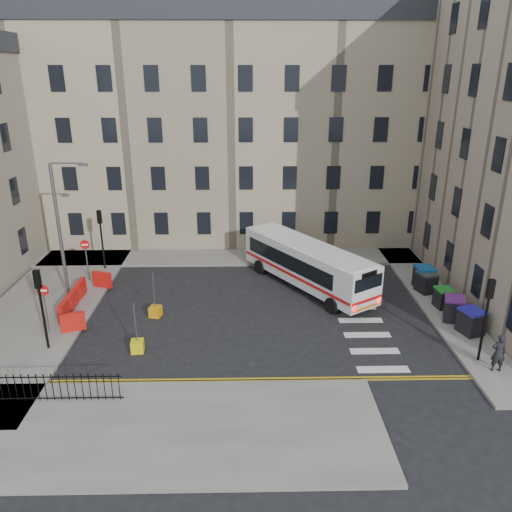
{
  "coord_description": "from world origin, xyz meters",
  "views": [
    {
      "loc": [
        -2.23,
        -25.53,
        12.91
      ],
      "look_at": [
        -1.71,
        1.02,
        3.0
      ],
      "focal_mm": 35.0,
      "sensor_mm": 36.0,
      "label": 1
    }
  ],
  "objects_px": {
    "streetlamp": "(59,230)",
    "wheelie_bin_e": "(424,277)",
    "bus": "(307,263)",
    "bollard_yellow": "(155,311)",
    "bollard_chevron": "(137,346)",
    "wheelie_bin_d": "(426,282)",
    "wheelie_bin_c": "(444,298)",
    "pedestrian": "(498,353)",
    "wheelie_bin_a": "(471,321)",
    "wheelie_bin_b": "(454,309)"
  },
  "relations": [
    {
      "from": "wheelie_bin_d",
      "to": "wheelie_bin_a",
      "type": "bearing_deg",
      "value": -102.01
    },
    {
      "from": "wheelie_bin_a",
      "to": "wheelie_bin_c",
      "type": "xyz_separation_m",
      "value": [
        -0.29,
        3.0,
        -0.08
      ]
    },
    {
      "from": "wheelie_bin_a",
      "to": "pedestrian",
      "type": "distance_m",
      "value": 3.49
    },
    {
      "from": "streetlamp",
      "to": "bollard_chevron",
      "type": "xyz_separation_m",
      "value": [
        5.4,
        -6.21,
        -4.04
      ]
    },
    {
      "from": "wheelie_bin_a",
      "to": "bollard_chevron",
      "type": "bearing_deg",
      "value": 165.21
    },
    {
      "from": "pedestrian",
      "to": "streetlamp",
      "type": "bearing_deg",
      "value": -17.2
    },
    {
      "from": "wheelie_bin_e",
      "to": "pedestrian",
      "type": "height_order",
      "value": "pedestrian"
    },
    {
      "from": "streetlamp",
      "to": "bollard_chevron",
      "type": "bearing_deg",
      "value": -48.99
    },
    {
      "from": "bollard_yellow",
      "to": "wheelie_bin_d",
      "type": "bearing_deg",
      "value": 9.49
    },
    {
      "from": "bollard_yellow",
      "to": "bollard_chevron",
      "type": "height_order",
      "value": "same"
    },
    {
      "from": "bus",
      "to": "pedestrian",
      "type": "height_order",
      "value": "bus"
    },
    {
      "from": "wheelie_bin_c",
      "to": "bollard_yellow",
      "type": "distance_m",
      "value": 16.36
    },
    {
      "from": "bus",
      "to": "wheelie_bin_b",
      "type": "distance_m",
      "value": 8.95
    },
    {
      "from": "pedestrian",
      "to": "bollard_chevron",
      "type": "xyz_separation_m",
      "value": [
        -16.59,
        2.19,
        -0.77
      ]
    },
    {
      "from": "streetlamp",
      "to": "bollard_chevron",
      "type": "relative_size",
      "value": 13.57
    },
    {
      "from": "bus",
      "to": "bollard_yellow",
      "type": "xyz_separation_m",
      "value": [
        -8.87,
        -3.91,
        -1.33
      ]
    },
    {
      "from": "bus",
      "to": "bollard_yellow",
      "type": "relative_size",
      "value": 16.58
    },
    {
      "from": "wheelie_bin_e",
      "to": "bollard_yellow",
      "type": "relative_size",
      "value": 2.3
    },
    {
      "from": "bollard_yellow",
      "to": "wheelie_bin_e",
      "type": "bearing_deg",
      "value": 11.48
    },
    {
      "from": "streetlamp",
      "to": "wheelie_bin_d",
      "type": "relative_size",
      "value": 5.88
    },
    {
      "from": "streetlamp",
      "to": "wheelie_bin_e",
      "type": "height_order",
      "value": "streetlamp"
    },
    {
      "from": "wheelie_bin_c",
      "to": "pedestrian",
      "type": "bearing_deg",
      "value": -97.04
    },
    {
      "from": "streetlamp",
      "to": "wheelie_bin_a",
      "type": "bearing_deg",
      "value": -12.5
    },
    {
      "from": "wheelie_bin_d",
      "to": "pedestrian",
      "type": "relative_size",
      "value": 0.75
    },
    {
      "from": "wheelie_bin_c",
      "to": "bollard_yellow",
      "type": "bearing_deg",
      "value": 174.88
    },
    {
      "from": "wheelie_bin_e",
      "to": "wheelie_bin_c",
      "type": "bearing_deg",
      "value": -89.07
    },
    {
      "from": "wheelie_bin_d",
      "to": "wheelie_bin_e",
      "type": "bearing_deg",
      "value": 65.97
    },
    {
      "from": "wheelie_bin_c",
      "to": "pedestrian",
      "type": "xyz_separation_m",
      "value": [
        -0.0,
        -6.47,
        0.34
      ]
    },
    {
      "from": "bus",
      "to": "wheelie_bin_e",
      "type": "height_order",
      "value": "bus"
    },
    {
      "from": "wheelie_bin_e",
      "to": "bollard_yellow",
      "type": "bearing_deg",
      "value": -172.18
    },
    {
      "from": "wheelie_bin_a",
      "to": "wheelie_bin_c",
      "type": "distance_m",
      "value": 3.02
    },
    {
      "from": "bus",
      "to": "wheelie_bin_e",
      "type": "bearing_deg",
      "value": -38.07
    },
    {
      "from": "streetlamp",
      "to": "bollard_chevron",
      "type": "height_order",
      "value": "streetlamp"
    },
    {
      "from": "wheelie_bin_c",
      "to": "bollard_chevron",
      "type": "xyz_separation_m",
      "value": [
        -16.59,
        -4.28,
        -0.43
      ]
    },
    {
      "from": "pedestrian",
      "to": "bollard_yellow",
      "type": "relative_size",
      "value": 3.05
    },
    {
      "from": "bus",
      "to": "wheelie_bin_c",
      "type": "height_order",
      "value": "bus"
    },
    {
      "from": "wheelie_bin_a",
      "to": "pedestrian",
      "type": "height_order",
      "value": "pedestrian"
    },
    {
      "from": "bus",
      "to": "wheelie_bin_b",
      "type": "relative_size",
      "value": 6.66
    },
    {
      "from": "streetlamp",
      "to": "wheelie_bin_b",
      "type": "distance_m",
      "value": 22.5
    },
    {
      "from": "bollard_yellow",
      "to": "bollard_chevron",
      "type": "relative_size",
      "value": 1.0
    },
    {
      "from": "bus",
      "to": "bollard_chevron",
      "type": "distance_m",
      "value": 11.96
    },
    {
      "from": "wheelie_bin_d",
      "to": "pedestrian",
      "type": "bearing_deg",
      "value": -106.46
    },
    {
      "from": "pedestrian",
      "to": "bollard_chevron",
      "type": "relative_size",
      "value": 3.05
    },
    {
      "from": "wheelie_bin_b",
      "to": "wheelie_bin_c",
      "type": "height_order",
      "value": "wheelie_bin_b"
    },
    {
      "from": "wheelie_bin_e",
      "to": "pedestrian",
      "type": "relative_size",
      "value": 0.75
    },
    {
      "from": "wheelie_bin_b",
      "to": "pedestrian",
      "type": "height_order",
      "value": "pedestrian"
    },
    {
      "from": "wheelie_bin_a",
      "to": "streetlamp",
      "type": "bearing_deg",
      "value": 148.4
    },
    {
      "from": "wheelie_bin_a",
      "to": "bollard_chevron",
      "type": "xyz_separation_m",
      "value": [
        -16.88,
        -1.27,
        -0.51
      ]
    },
    {
      "from": "wheelie_bin_c",
      "to": "bollard_yellow",
      "type": "height_order",
      "value": "wheelie_bin_c"
    },
    {
      "from": "wheelie_bin_e",
      "to": "bus",
      "type": "bearing_deg",
      "value": 171.37
    }
  ]
}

